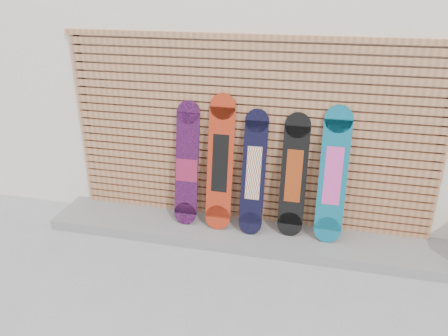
{
  "coord_description": "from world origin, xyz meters",
  "views": [
    {
      "loc": [
        0.66,
        -3.65,
        2.83
      ],
      "look_at": [
        -0.38,
        0.75,
        0.85
      ],
      "focal_mm": 35.0,
      "sensor_mm": 36.0,
      "label": 1
    }
  ],
  "objects": [
    {
      "name": "ground",
      "position": [
        0.0,
        0.0,
        0.0
      ],
      "size": [
        80.0,
        80.0,
        0.0
      ],
      "primitive_type": "plane",
      "color": "#979799",
      "rests_on": "ground"
    },
    {
      "name": "building",
      "position": [
        0.5,
        3.5,
        1.8
      ],
      "size": [
        12.0,
        5.0,
        3.6
      ],
      "primitive_type": "cube",
      "color": "white",
      "rests_on": "ground"
    },
    {
      "name": "concrete_step",
      "position": [
        -0.15,
        0.68,
        0.06
      ],
      "size": [
        4.6,
        0.7,
        0.12
      ],
      "primitive_type": "cube",
      "color": "gray",
      "rests_on": "ground"
    },
    {
      "name": "slat_wall",
      "position": [
        -0.15,
        0.97,
        1.21
      ],
      "size": [
        4.26,
        0.08,
        2.29
      ],
      "color": "#A96C46",
      "rests_on": "ground"
    },
    {
      "name": "snowboard_0",
      "position": [
        -0.83,
        0.78,
        0.83
      ],
      "size": [
        0.27,
        0.32,
        1.45
      ],
      "color": "black",
      "rests_on": "concrete_step"
    },
    {
      "name": "snowboard_1",
      "position": [
        -0.43,
        0.77,
        0.89
      ],
      "size": [
        0.3,
        0.35,
        1.55
      ],
      "color": "#AA2912",
      "rests_on": "concrete_step"
    },
    {
      "name": "snowboard_2",
      "position": [
        -0.04,
        0.76,
        0.82
      ],
      "size": [
        0.27,
        0.37,
        1.4
      ],
      "color": "black",
      "rests_on": "concrete_step"
    },
    {
      "name": "snowboard_3",
      "position": [
        0.4,
        0.8,
        0.81
      ],
      "size": [
        0.28,
        0.29,
        1.39
      ],
      "color": "black",
      "rests_on": "concrete_step"
    },
    {
      "name": "snowboard_4",
      "position": [
        0.82,
        0.78,
        0.87
      ],
      "size": [
        0.3,
        0.33,
        1.5
      ],
      "color": "#0C607A",
      "rests_on": "concrete_step"
    }
  ]
}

